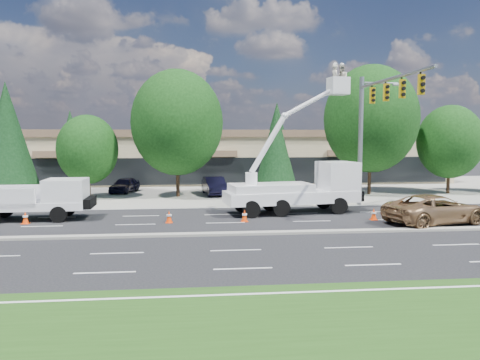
{
  "coord_description": "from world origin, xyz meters",
  "views": [
    {
      "loc": [
        -1.84,
        -22.82,
        4.91
      ],
      "look_at": [
        0.87,
        3.54,
        2.4
      ],
      "focal_mm": 35.0,
      "sensor_mm": 36.0,
      "label": 1
    }
  ],
  "objects": [
    {
      "name": "tree_back_b",
      "position": [
        -4.0,
        42.0,
        5.16
      ],
      "size": [
        4.88,
        4.88,
        9.62
      ],
      "color": "#332114",
      "rests_on": "ground"
    },
    {
      "name": "tree_front_g",
      "position": [
        20.0,
        15.0,
        4.4
      ],
      "size": [
        5.42,
        5.42,
        7.53
      ],
      "color": "#332114",
      "rests_on": "ground"
    },
    {
      "name": "ground",
      "position": [
        0.0,
        0.0,
        0.0
      ],
      "size": [
        140.0,
        140.0,
        0.0
      ],
      "primitive_type": "plane",
      "color": "black",
      "rests_on": "ground"
    },
    {
      "name": "strip_mall",
      "position": [
        0.0,
        29.97,
        2.83
      ],
      "size": [
        50.4,
        15.4,
        5.5
      ],
      "color": "tan",
      "rests_on": "ground"
    },
    {
      "name": "tree_back_c",
      "position": [
        10.0,
        42.0,
        5.14
      ],
      "size": [
        4.86,
        4.86,
        9.59
      ],
      "color": "#332114",
      "rests_on": "ground"
    },
    {
      "name": "concrete_apron",
      "position": [
        0.0,
        20.0,
        0.01
      ],
      "size": [
        140.0,
        22.0,
        0.01
      ],
      "primitive_type": "cube",
      "color": "gray",
      "rests_on": "ground"
    },
    {
      "name": "tree_front_b",
      "position": [
        -16.0,
        15.0,
        4.87
      ],
      "size": [
        4.6,
        4.6,
        9.08
      ],
      "color": "#332114",
      "rests_on": "ground"
    },
    {
      "name": "tree_front_e",
      "position": [
        5.0,
        15.0,
        3.83
      ],
      "size": [
        3.62,
        3.62,
        7.14
      ],
      "color": "#332114",
      "rests_on": "ground"
    },
    {
      "name": "traffic_cone_d",
      "position": [
        8.72,
        3.28,
        0.34
      ],
      "size": [
        0.4,
        0.4,
        0.7
      ],
      "color": "#FE4008",
      "rests_on": "ground"
    },
    {
      "name": "signal_mast",
      "position": [
        10.03,
        7.04,
        6.06
      ],
      "size": [
        2.76,
        10.16,
        9.0
      ],
      "color": "gray",
      "rests_on": "ground"
    },
    {
      "name": "tree_back_d",
      "position": [
        22.0,
        42.0,
        4.78
      ],
      "size": [
        4.52,
        4.52,
        8.92
      ],
      "color": "#332114",
      "rests_on": "ground"
    },
    {
      "name": "traffic_cone_a",
      "position": [
        -11.16,
        4.11,
        0.34
      ],
      "size": [
        0.4,
        0.4,
        0.7
      ],
      "color": "#FE4008",
      "rests_on": "ground"
    },
    {
      "name": "minivan",
      "position": [
        11.68,
        1.79,
        0.82
      ],
      "size": [
        6.43,
        4.27,
        1.64
      ],
      "primitive_type": "imported",
      "rotation": [
        0.0,
        0.0,
        1.85
      ],
      "color": "#A0784D",
      "rests_on": "ground"
    },
    {
      "name": "grass_verge",
      "position": [
        0.0,
        -13.0,
        0.01
      ],
      "size": [
        140.0,
        10.0,
        0.01
      ],
      "primitive_type": "cube",
      "color": "#204413",
      "rests_on": "ground"
    },
    {
      "name": "bucket_truck",
      "position": [
        5.35,
        6.34,
        2.08
      ],
      "size": [
        9.14,
        3.77,
        9.54
      ],
      "rotation": [
        0.0,
        0.0,
        0.15
      ],
      "color": "white",
      "rests_on": "ground"
    },
    {
      "name": "traffic_cone_b",
      "position": [
        -3.17,
        3.62,
        0.34
      ],
      "size": [
        0.4,
        0.4,
        0.7
      ],
      "color": "#FE4008",
      "rests_on": "ground"
    },
    {
      "name": "tree_front_d",
      "position": [
        -3.0,
        15.0,
        5.96
      ],
      "size": [
        7.34,
        7.34,
        10.18
      ],
      "color": "#332114",
      "rests_on": "ground"
    },
    {
      "name": "traffic_cone_c",
      "position": [
        1.13,
        3.49,
        0.34
      ],
      "size": [
        0.4,
        0.4,
        0.7
      ],
      "color": "#FE4008",
      "rests_on": "ground"
    },
    {
      "name": "road_median",
      "position": [
        0.0,
        0.0,
        0.06
      ],
      "size": [
        120.0,
        0.55,
        0.12
      ],
      "primitive_type": "cube",
      "color": "gray",
      "rests_on": "ground"
    },
    {
      "name": "parked_car_west",
      "position": [
        -7.68,
        18.26,
        0.67
      ],
      "size": [
        2.54,
        4.2,
        1.34
      ],
      "primitive_type": "imported",
      "rotation": [
        0.0,
        0.0,
        -0.26
      ],
      "color": "black",
      "rests_on": "ground"
    },
    {
      "name": "utility_pickup",
      "position": [
        -10.74,
        5.34,
        0.98
      ],
      "size": [
        6.28,
        2.59,
        2.39
      ],
      "rotation": [
        0.0,
        0.0,
        0.02
      ],
      "color": "white",
      "rests_on": "ground"
    },
    {
      "name": "tree_back_a",
      "position": [
        -18.0,
        42.0,
        4.46
      ],
      "size": [
        4.22,
        4.22,
        8.32
      ],
      "color": "#332114",
      "rests_on": "ground"
    },
    {
      "name": "tree_front_f",
      "position": [
        13.0,
        15.0,
        6.31
      ],
      "size": [
        7.77,
        7.77,
        10.78
      ],
      "color": "#332114",
      "rests_on": "ground"
    },
    {
      "name": "parked_car_east",
      "position": [
        0.0,
        16.0,
        0.75
      ],
      "size": [
        2.12,
        4.71,
        1.5
      ],
      "primitive_type": "imported",
      "rotation": [
        0.0,
        0.0,
        0.12
      ],
      "color": "black",
      "rests_on": "ground"
    },
    {
      "name": "tree_front_c",
      "position": [
        -10.0,
        15.0,
        3.84
      ],
      "size": [
        4.73,
        4.73,
        6.57
      ],
      "color": "#332114",
      "rests_on": "ground"
    }
  ]
}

